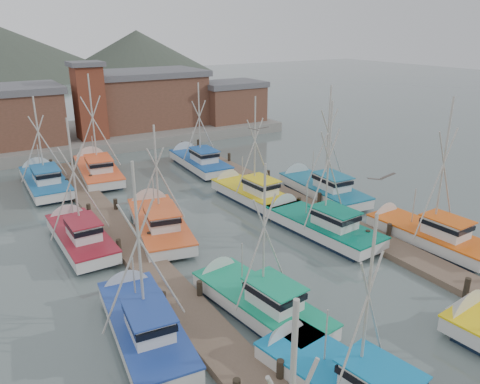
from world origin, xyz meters
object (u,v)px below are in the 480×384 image
lookout_tower (89,100)px  boat_0 (343,382)px  boat_4 (254,299)px  boat_8 (158,222)px  boat_12 (97,169)px

lookout_tower → boat_0: bearing=-93.0°
boat_0 → boat_4: 6.57m
boat_4 → boat_8: boat_4 is taller
boat_0 → boat_4: bearing=77.9°
boat_0 → boat_4: (0.20, 6.57, 0.00)m
boat_0 → boat_8: boat_0 is taller
boat_0 → boat_12: 32.93m
lookout_tower → boat_8: (-2.46, -25.55, -4.87)m
lookout_tower → boat_8: size_ratio=0.83×
lookout_tower → boat_8: bearing=-95.5°
lookout_tower → boat_0: lookout_tower is taller
lookout_tower → boat_4: size_ratio=0.96×
boat_4 → boat_12: bearing=83.9°
lookout_tower → boat_12: 12.13m
boat_0 → boat_4: boat_4 is taller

